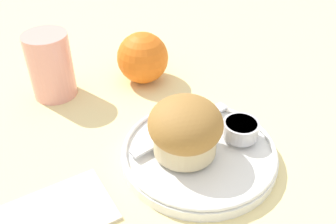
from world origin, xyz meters
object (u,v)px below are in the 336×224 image
object	(u,v)px
muffin	(185,128)
juice_glass	(50,65)
butter_knife	(184,127)
orange_fruit	(143,58)

from	to	relation	value
muffin	juice_glass	xyz separation A→B (m)	(-0.09, 0.24, -0.00)
juice_glass	butter_knife	bearing A→B (deg)	-59.87
butter_knife	orange_fruit	distance (m)	0.17
muffin	orange_fruit	distance (m)	0.21
orange_fruit	juice_glass	xyz separation A→B (m)	(-0.14, 0.04, 0.01)
juice_glass	muffin	bearing A→B (deg)	-68.48
butter_knife	juice_glass	bearing A→B (deg)	111.68
butter_knife	juice_glass	size ratio (longest dim) A/B	1.57
muffin	butter_knife	xyz separation A→B (m)	(0.02, 0.04, -0.03)
juice_glass	orange_fruit	bearing A→B (deg)	-14.51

